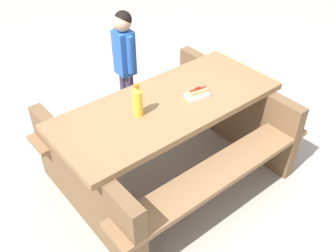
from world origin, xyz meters
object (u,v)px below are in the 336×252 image
picnic_table (168,134)px  hotdog_tray (197,93)px  child_in_coat (124,53)px  soda_bottle (137,101)px

picnic_table → hotdog_tray: bearing=-33.4°
child_in_coat → picnic_table: bearing=-118.2°
soda_bottle → child_in_coat: size_ratio=0.23×
child_in_coat → soda_bottle: bearing=-132.9°
soda_bottle → hotdog_tray: (0.46, -0.22, -0.09)m
picnic_table → soda_bottle: 0.50m
picnic_table → child_in_coat: bearing=61.8°
soda_bottle → child_in_coat: 1.05m
hotdog_tray → child_in_coat: bearing=75.6°
picnic_table → hotdog_tray: 0.41m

